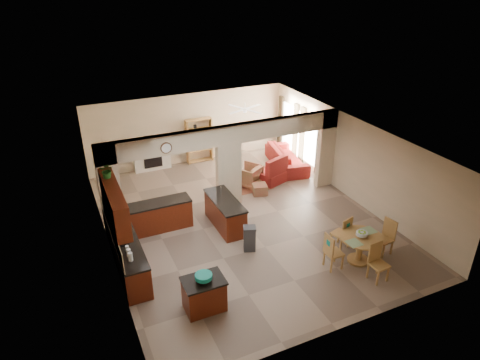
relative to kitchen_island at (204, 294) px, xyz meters
name	(u,v)px	position (x,y,z in m)	size (l,w,h in m)	color
floor	(242,220)	(2.40, 3.17, -0.41)	(10.00, 10.00, 0.00)	#7E6957
ceiling	(242,136)	(2.40, 3.17, 2.39)	(10.00, 10.00, 0.00)	white
wall_back	(189,129)	(2.40, 8.17, 0.99)	(8.00, 8.00, 0.00)	tan
wall_front	(344,279)	(2.40, -1.83, 0.99)	(8.00, 8.00, 0.00)	tan
wall_left	(105,208)	(-1.60, 3.17, 0.99)	(10.00, 10.00, 0.00)	tan
wall_right	(350,158)	(6.40, 3.17, 0.99)	(10.00, 10.00, 0.00)	tan
partition_left_pier	(110,190)	(-1.30, 4.17, 0.99)	(0.60, 0.25, 2.80)	tan
partition_center_pier	(229,176)	(2.40, 4.17, 0.69)	(0.80, 0.25, 2.20)	tan
partition_right_pier	(326,149)	(6.10, 4.17, 0.99)	(0.60, 0.25, 2.80)	tan
partition_header	(228,135)	(2.40, 4.17, 2.09)	(8.00, 0.25, 0.60)	tan
kitchen_counter	(138,236)	(-0.86, 2.92, 0.05)	(2.52, 3.29, 1.48)	#3B1306
upper_cabinets	(114,203)	(-1.42, 2.37, 1.51)	(0.35, 2.40, 0.90)	#3B1306
peninsula	(225,213)	(1.80, 3.06, 0.04)	(0.70, 1.85, 0.91)	#3B1306
wall_clock	(166,148)	(0.40, 4.02, 2.04)	(0.34, 0.34, 0.03)	#51311B
rug	(248,185)	(3.60, 5.27, -0.41)	(1.60, 1.30, 0.01)	brown
fireplace	(152,155)	(0.80, 8.00, 0.20)	(1.60, 0.35, 1.20)	beige
shelving_unit	(199,141)	(2.75, 7.99, 0.49)	(1.00, 0.32, 1.80)	olive
window_a	(311,141)	(6.37, 5.47, 0.79)	(0.02, 0.90, 1.90)	white
window_b	(289,127)	(6.37, 7.17, 0.79)	(0.02, 0.90, 1.90)	white
glazed_door	(299,137)	(6.37, 6.32, 0.64)	(0.02, 0.70, 2.10)	white
drape_a_left	(319,146)	(6.33, 4.87, 0.79)	(0.10, 0.28, 2.30)	#44221B
drape_a_right	(302,136)	(6.33, 6.07, 0.79)	(0.10, 0.28, 2.30)	#44221B
drape_b_left	(295,132)	(6.33, 6.57, 0.79)	(0.10, 0.28, 2.30)	#44221B
drape_b_right	(281,123)	(6.33, 7.77, 0.79)	(0.10, 0.28, 2.30)	#44221B
ceiling_fan	(245,109)	(3.90, 6.17, 2.15)	(1.00, 1.00, 0.10)	white
kitchen_island	(204,294)	(0.00, 0.00, 0.00)	(0.95, 0.68, 0.82)	#3B1306
teal_bowl	(204,278)	(0.00, -0.04, 0.50)	(0.39, 0.39, 0.18)	#138878
trash_can	(249,239)	(1.94, 1.65, -0.07)	(0.32, 0.27, 0.69)	#2B2B2D
dining_table	(360,245)	(4.38, -0.04, 0.10)	(1.15, 1.15, 0.78)	olive
fruit_bowl	(362,234)	(4.38, -0.04, 0.45)	(0.30, 0.30, 0.16)	#78B827
sofa	(287,158)	(5.70, 6.10, -0.04)	(1.01, 2.58, 0.75)	maroon
chaise	(272,176)	(4.56, 5.19, -0.21)	(1.04, 0.85, 0.42)	maroon
armchair	(248,175)	(3.63, 5.26, -0.03)	(0.82, 0.84, 0.76)	maroon
ottoman	(260,189)	(3.69, 4.48, -0.24)	(0.49, 0.49, 0.35)	maroon
plant	(107,170)	(-1.42, 2.90, 2.16)	(0.36, 0.32, 0.41)	#195115
chair_north	(343,232)	(4.32, 0.61, 0.14)	(0.52, 0.52, 1.02)	olive
chair_east	(386,235)	(5.29, -0.01, 0.14)	(0.48, 0.48, 1.02)	olive
chair_south	(377,260)	(4.32, -0.77, 0.14)	(0.45, 0.45, 1.02)	olive
chair_west	(332,250)	(3.52, 0.03, 0.14)	(0.44, 0.43, 1.02)	olive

